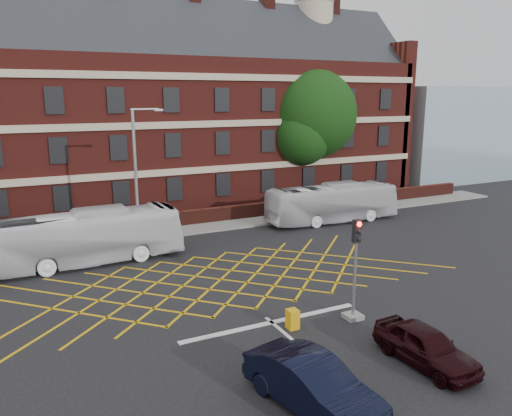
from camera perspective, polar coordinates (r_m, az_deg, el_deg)
name	(u,v)px	position (r m, az deg, el deg)	size (l,w,h in m)	color
ground	(237,293)	(23.93, -2.20, -9.69)	(120.00, 120.00, 0.00)	black
victorian_building	(130,111)	(43.22, -14.25, 10.65)	(51.00, 12.17, 20.40)	#5C1C17
boundary_wall	(160,221)	(35.46, -10.87, -1.49)	(56.00, 0.50, 1.10)	#461912
far_pavement	(165,231)	(34.65, -10.38, -2.64)	(60.00, 3.00, 0.12)	slate
glass_block	(437,133)	(59.70, 20.01, 8.02)	(14.00, 10.00, 10.00)	#99B2BF
box_junction_hatching	(221,279)	(25.64, -4.06, -8.13)	(11.50, 0.12, 0.02)	#CC990C
stop_line	(272,322)	(21.05, 1.81, -12.93)	(8.00, 0.30, 0.02)	silver
centre_line	(375,409)	(16.38, 13.41, -21.47)	(0.15, 14.00, 0.02)	silver
bus_left	(83,238)	(28.99, -19.13, -3.24)	(2.52, 10.77, 3.00)	white
bus_right	(332,203)	(37.03, 8.72, 0.57)	(2.37, 10.14, 2.82)	silver
car_navy	(313,385)	(15.71, 6.49, -19.42)	(1.67, 4.78, 1.57)	black
car_maroon	(426,346)	(18.81, 18.81, -14.68)	(1.60, 3.99, 1.36)	black
deciduous_tree	(311,121)	(44.19, 6.36, 9.89)	(7.92, 7.78, 11.43)	black
traffic_light_near	(355,279)	(21.09, 11.21, -7.95)	(0.70, 0.70, 4.27)	slate
street_lamp	(139,205)	(30.00, -13.28, 0.33)	(2.25, 1.00, 8.43)	slate
utility_cabinet	(293,319)	(20.46, 4.20, -12.55)	(0.43, 0.45, 0.80)	#DD9D0D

